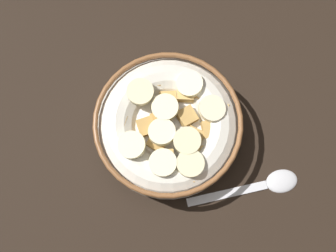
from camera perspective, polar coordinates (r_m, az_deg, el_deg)
The scene contains 3 objects.
ground_plane at distance 51.05cm, azimuth 0.00°, elevation -1.08°, with size 97.96×97.96×2.00cm, color black.
cereal_bowl at distance 47.28cm, azimuth 0.03°, elevation -0.06°, with size 17.11×17.11×6.15cm.
spoon at distance 50.09cm, azimuth 13.79°, elevation -8.07°, with size 11.48×10.57×0.80cm.
Camera 1 is at (5.53, -9.90, 48.78)cm, focal length 42.96 mm.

